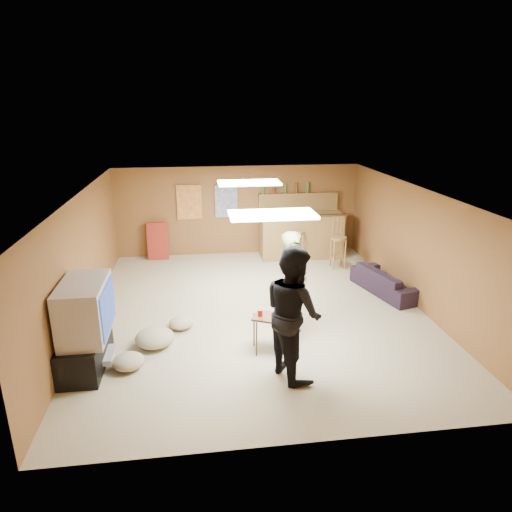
{
  "coord_description": "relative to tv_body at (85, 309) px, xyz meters",
  "views": [
    {
      "loc": [
        -1.06,
        -7.59,
        3.63
      ],
      "look_at": [
        0.0,
        0.2,
        1.0
      ],
      "focal_mm": 32.0,
      "sensor_mm": 36.0,
      "label": 1
    }
  ],
  "objects": [
    {
      "name": "bar_stool_left",
      "position": [
        3.96,
        4.16,
        -0.3
      ],
      "size": [
        0.48,
        0.48,
        1.2
      ],
      "primitive_type": null,
      "rotation": [
        0.0,
        0.0,
        -0.31
      ],
      "color": "olive",
      "rests_on": "ground"
    },
    {
      "name": "tv_body",
      "position": [
        0.0,
        0.0,
        0.0
      ],
      "size": [
        0.6,
        1.1,
        0.8
      ],
      "primitive_type": "cube",
      "color": "#B2B2B7",
      "rests_on": "tv_stand"
    },
    {
      "name": "cup_blue",
      "position": [
        2.76,
        0.18,
        -0.27
      ],
      "size": [
        0.09,
        0.09,
        0.11
      ],
      "primitive_type": "cylinder",
      "rotation": [
        0.0,
        0.0,
        0.1
      ],
      "color": "navy",
      "rests_on": "tray_table"
    },
    {
      "name": "tray_table",
      "position": [
        2.62,
        0.09,
        -0.61
      ],
      "size": [
        0.55,
        0.51,
        0.57
      ],
      "primitive_type": "cube",
      "rotation": [
        0.0,
        0.0,
        -0.43
      ],
      "color": "#402914",
      "rests_on": "ground"
    },
    {
      "name": "ceiling_panel_front",
      "position": [
        2.65,
        0.0,
        1.27
      ],
      "size": [
        1.2,
        0.6,
        0.04
      ],
      "primitive_type": "cube",
      "color": "white",
      "rests_on": "ceiling"
    },
    {
      "name": "person_olive",
      "position": [
        3.09,
        0.52,
        -0.01
      ],
      "size": [
        0.62,
        0.75,
        1.77
      ],
      "primitive_type": "imported",
      "rotation": [
        0.0,
        0.0,
        1.22
      ],
      "color": "#515C35",
      "rests_on": "ground"
    },
    {
      "name": "tv_stand",
      "position": [
        -0.07,
        0.0,
        -0.65
      ],
      "size": [
        0.55,
        1.3,
        0.5
      ],
      "primitive_type": "cube",
      "color": "black",
      "rests_on": "ground"
    },
    {
      "name": "wall_right",
      "position": [
        5.65,
        1.5,
        0.2
      ],
      "size": [
        0.02,
        7.0,
        2.2
      ],
      "primitive_type": "cube",
      "color": "brown",
      "rests_on": "ground"
    },
    {
      "name": "poster_right",
      "position": [
        2.35,
        4.96,
        0.45
      ],
      "size": [
        0.55,
        0.03,
        0.8
      ],
      "primitive_type": "cube",
      "color": "#334C99",
      "rests_on": "wall_back"
    },
    {
      "name": "tv_screen",
      "position": [
        0.31,
        0.0,
        0.0
      ],
      "size": [
        0.02,
        0.95,
        0.65
      ],
      "primitive_type": "cube",
      "color": "navy",
      "rests_on": "tv_body"
    },
    {
      "name": "bar_stool_right",
      "position": [
        4.81,
        3.56,
        -0.27
      ],
      "size": [
        0.51,
        0.51,
        1.27
      ],
      "primitive_type": null,
      "rotation": [
        0.0,
        0.0,
        0.31
      ],
      "color": "olive",
      "rests_on": "ground"
    },
    {
      "name": "bar_lip",
      "position": [
        4.15,
        4.2,
        0.2
      ],
      "size": [
        2.1,
        0.12,
        0.05
      ],
      "primitive_type": "cube",
      "color": "#402914",
      "rests_on": "bar_counter"
    },
    {
      "name": "bottle_row",
      "position": [
        3.81,
        4.88,
        0.75
      ],
      "size": [
        1.2,
        0.08,
        0.26
      ],
      "primitive_type": null,
      "color": "#3F7233",
      "rests_on": "bar_shelf"
    },
    {
      "name": "cushion_far",
      "position": [
        0.54,
        -0.15,
        -0.8
      ],
      "size": [
        0.51,
        0.51,
        0.21
      ],
      "primitive_type": "ellipsoid",
      "rotation": [
        0.0,
        0.0,
        0.1
      ],
      "color": "tan",
      "rests_on": "ground"
    },
    {
      "name": "poster_left",
      "position": [
        1.45,
        4.96,
        0.45
      ],
      "size": [
        0.6,
        0.03,
        0.85
      ],
      "primitive_type": "cube",
      "color": "#BF3F26",
      "rests_on": "wall_back"
    },
    {
      "name": "wall_back",
      "position": [
        2.65,
        5.0,
        0.2
      ],
      "size": [
        6.0,
        0.02,
        2.2
      ],
      "primitive_type": "cube",
      "color": "brown",
      "rests_on": "ground"
    },
    {
      "name": "cushion_mid",
      "position": [
        1.27,
        1.0,
        -0.81
      ],
      "size": [
        0.49,
        0.49,
        0.19
      ],
      "primitive_type": "ellipsoid",
      "rotation": [
        0.0,
        0.0,
        -0.2
      ],
      "color": "tan",
      "rests_on": "ground"
    },
    {
      "name": "dvd_box",
      "position": [
        0.15,
        0.0,
        -0.75
      ],
      "size": [
        0.35,
        0.5,
        0.08
      ],
      "primitive_type": "cube",
      "color": "#B2B2B7",
      "rests_on": "tv_stand"
    },
    {
      "name": "cushion_near_tv",
      "position": [
        0.87,
        0.46,
        -0.76
      ],
      "size": [
        0.66,
        0.66,
        0.27
      ],
      "primitive_type": "ellipsoid",
      "rotation": [
        0.0,
        0.0,
        -0.09
      ],
      "color": "tan",
      "rests_on": "ground"
    },
    {
      "name": "cup_red_far",
      "position": [
        2.71,
        0.01,
        -0.28
      ],
      "size": [
        0.08,
        0.08,
        0.1
      ],
      "primitive_type": "cylinder",
      "rotation": [
        0.0,
        0.0,
        0.03
      ],
      "color": "#AC170B",
      "rests_on": "tray_table"
    },
    {
      "name": "person_black",
      "position": [
        2.85,
        -0.57,
        0.04
      ],
      "size": [
        0.96,
        1.09,
        1.88
      ],
      "primitive_type": "imported",
      "rotation": [
        0.0,
        0.0,
        1.89
      ],
      "color": "black",
      "rests_on": "ground"
    },
    {
      "name": "ceiling",
      "position": [
        2.65,
        1.5,
        1.3
      ],
      "size": [
        6.0,
        7.0,
        0.02
      ],
      "primitive_type": "cube",
      "color": "silver",
      "rests_on": "ground"
    },
    {
      "name": "ground",
      "position": [
        2.65,
        1.5,
        -0.9
      ],
      "size": [
        7.0,
        7.0,
        0.0
      ],
      "primitive_type": "plane",
      "color": "tan",
      "rests_on": "ground"
    },
    {
      "name": "sofa",
      "position": [
        5.35,
        2.01,
        -0.66
      ],
      "size": [
        1.04,
        1.77,
        0.49
      ],
      "primitive_type": "imported",
      "rotation": [
        0.0,
        0.0,
        1.82
      ],
      "color": "black",
      "rests_on": "ground"
    },
    {
      "name": "bar_shelf",
      "position": [
        4.15,
        4.9,
        0.6
      ],
      "size": [
        2.0,
        0.18,
        0.05
      ],
      "primitive_type": "cube",
      "color": "olive",
      "rests_on": "bar_backing"
    },
    {
      "name": "wall_left",
      "position": [
        -0.35,
        1.5,
        0.2
      ],
      "size": [
        0.02,
        7.0,
        2.2
      ],
      "primitive_type": "cube",
      "color": "brown",
      "rests_on": "ground"
    },
    {
      "name": "cup_red_near",
      "position": [
        2.5,
        0.11,
        -0.27
      ],
      "size": [
        0.1,
        0.1,
        0.1
      ],
      "primitive_type": "cylinder",
      "rotation": [
        0.0,
        0.0,
        -0.36
      ],
      "color": "#AC170B",
      "rests_on": "tray_table"
    },
    {
      "name": "ceiling_panel_back",
      "position": [
        2.65,
        2.7,
        1.27
      ],
      "size": [
        1.2,
        0.6,
        0.04
      ],
      "primitive_type": "cube",
      "color": "white",
      "rests_on": "ceiling"
    },
    {
      "name": "wall_front",
      "position": [
        2.65,
        -2.0,
        0.2
      ],
      "size": [
        6.0,
        0.02,
        2.2
      ],
      "primitive_type": "cube",
      "color": "brown",
      "rests_on": "ground"
    },
    {
      "name": "folding_chair_stack",
      "position": [
        0.65,
        4.8,
        -0.45
      ],
      "size": [
        0.5,
        0.26,
        0.91
      ],
      "primitive_type": "cube",
      "rotation": [
        -0.14,
        0.0,
        0.0
      ],
      "color": "#9F2A1D",
      "rests_on": "ground"
    },
    {
      "name": "bar_backing",
      "position": [
        4.15,
        4.92,
        0.3
      ],
      "size": [
        2.0,
        0.14,
        0.6
      ],
      "primitive_type": "cube",
      "color": "olive",
      "rests_on": "bar_counter"
    },
    {
      "name": "bar_counter",
      "position": [
        4.15,
        4.45,
        -0.35
      ],
      "size": [
        2.0,
        0.6,
        1.1
      ],
      "primitive_type": "cube",
      "color": "olive",
      "rests_on": "ground"
    }
  ]
}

